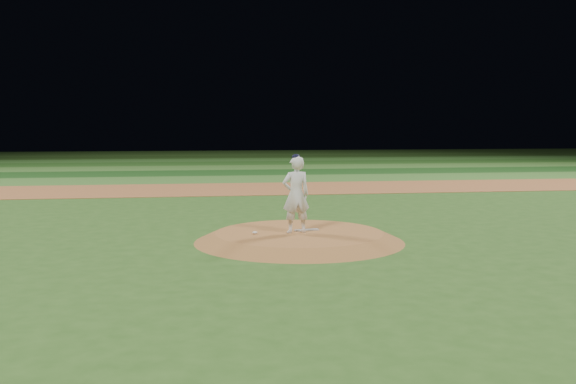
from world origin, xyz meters
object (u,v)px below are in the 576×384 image
Objects in this scene: pitchers_mound at (299,237)px; rosin_bag at (255,233)px; pitcher_on_mound at (296,194)px; pitching_rubber at (307,230)px.

pitchers_mound is 43.02× the size of rosin_bag.
rosin_bag is 1.45m from pitcher_on_mound.
pitchers_mound is at bearing 41.11° from pitcher_on_mound.
pitchers_mound is 8.32× the size of pitching_rubber.
pitching_rubber is at bearing 41.14° from pitcher_on_mound.
pitching_rubber is 5.17× the size of rosin_bag.
rosin_bag is at bearing -177.87° from pitcher_on_mound.
pitcher_on_mound is at bearing 2.13° from rosin_bag.
rosin_bag is at bearing -178.62° from pitching_rubber.
pitching_rubber is at bearing 41.15° from pitchers_mound.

